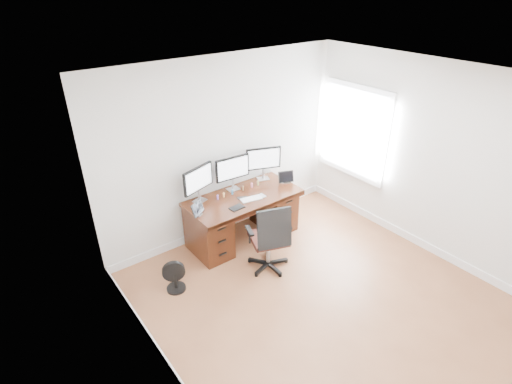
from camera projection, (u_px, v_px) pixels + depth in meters
ground at (329, 305)px, 4.93m from camera, size 4.50×4.50×0.00m
back_wall at (225, 149)px, 5.86m from camera, size 4.00×0.10×2.70m
right_wall at (435, 162)px, 5.43m from camera, size 0.10×4.50×2.70m
desk at (243, 216)px, 6.02m from camera, size 1.70×0.80×0.75m
office_chair at (270, 248)px, 5.40m from camera, size 0.70×0.70×1.03m
floor_fan at (175, 277)px, 5.09m from camera, size 0.29×0.25×0.43m
monitor_left at (198, 180)px, 5.55m from camera, size 0.53×0.20×0.53m
monitor_center at (233, 169)px, 5.86m from camera, size 0.55×0.15×0.53m
monitor_right at (263, 159)px, 6.17m from camera, size 0.53×0.23×0.53m
tablet_left at (198, 209)px, 5.34m from camera, size 0.24×0.18×0.19m
tablet_right at (286, 178)px, 6.17m from camera, size 0.25×0.16×0.19m
keyboard at (251, 199)px, 5.75m from camera, size 0.33×0.19×0.01m
trackpad at (261, 196)px, 5.83m from camera, size 0.12×0.12×0.01m
drawing_tablet at (237, 208)px, 5.54m from camera, size 0.21×0.15×0.01m
phone at (242, 198)px, 5.78m from camera, size 0.16×0.12×0.01m
figurine_purple at (218, 197)px, 5.73m from camera, size 0.03×0.03×0.08m
figurine_orange at (224, 195)px, 5.79m from camera, size 0.03×0.03×0.08m
figurine_blue at (232, 192)px, 5.86m from camera, size 0.03×0.03×0.08m
figurine_brown at (243, 188)px, 5.97m from camera, size 0.03×0.03×0.08m
figurine_pink at (252, 185)px, 6.06m from camera, size 0.03×0.03×0.08m
figurine_yellow at (258, 183)px, 6.12m from camera, size 0.03×0.03×0.08m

